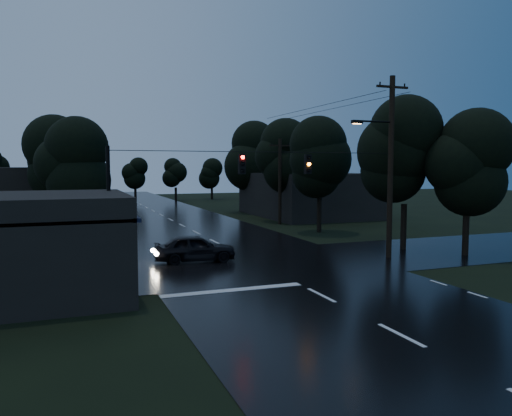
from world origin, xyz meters
TOP-DOWN VIEW (x-y plane):
  - ground at (0.00, 0.00)m, footprint 160.00×160.00m
  - main_road at (0.00, 30.00)m, footprint 12.00×120.00m
  - cross_street at (0.00, 12.00)m, footprint 60.00×9.00m
  - building_far_right at (14.00, 34.00)m, footprint 10.00×14.00m
  - building_far_left at (-14.00, 40.00)m, footprint 10.00×16.00m
  - utility_pole_main at (7.41, 11.00)m, footprint 3.50×0.30m
  - utility_pole_far at (8.30, 28.00)m, footprint 2.00×0.30m
  - anchor_pole_left at (-7.50, 11.00)m, footprint 0.18×0.18m
  - span_signals at (0.56, 10.99)m, footprint 15.00×0.37m
  - tree_corner_near at (10.00, 13.00)m, footprint 4.48×4.48m
  - tree_corner_far at (12.00, 10.00)m, footprint 3.92×3.92m
  - tree_left_a at (-9.00, 22.00)m, footprint 3.92×3.92m
  - tree_left_b at (-9.60, 30.00)m, footprint 4.20×4.20m
  - tree_left_c at (-10.20, 40.00)m, footprint 4.48×4.48m
  - tree_right_a at (9.00, 22.00)m, footprint 4.20×4.20m
  - tree_right_b at (9.60, 30.00)m, footprint 4.48×4.48m
  - tree_right_c at (10.20, 40.00)m, footprint 4.76×4.76m
  - car at (-2.92, 13.69)m, footprint 4.47×2.13m

SIDE VIEW (x-z plane):
  - ground at x=0.00m, z-range 0.00..0.00m
  - main_road at x=0.00m, z-range -0.01..0.01m
  - cross_street at x=0.00m, z-range -0.01..0.01m
  - car at x=-2.92m, z-range 0.00..1.47m
  - building_far_right at x=14.00m, z-range 0.00..4.40m
  - building_far_left at x=-14.00m, z-range 0.00..5.00m
  - anchor_pole_left at x=-7.50m, z-range 0.00..6.00m
  - utility_pole_far at x=8.30m, z-range 0.13..7.63m
  - tree_corner_far at x=12.00m, z-range 1.11..9.37m
  - tree_left_a at x=-9.00m, z-range 1.11..9.37m
  - span_signals at x=0.56m, z-range 4.69..5.80m
  - utility_pole_main at x=7.41m, z-range 0.26..10.26m
  - tree_left_b at x=-9.60m, z-range 1.19..10.04m
  - tree_right_a at x=9.00m, z-range 1.19..10.04m
  - tree_corner_near at x=10.00m, z-range 1.27..10.71m
  - tree_left_c at x=-10.20m, z-range 1.27..10.71m
  - tree_right_b at x=9.60m, z-range 1.27..10.71m
  - tree_right_c at x=10.20m, z-range 1.35..11.38m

